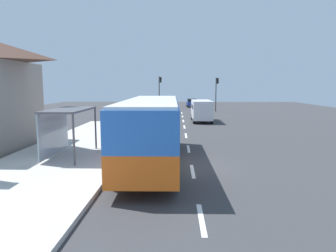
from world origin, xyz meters
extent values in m
cube|color=#38383A|center=(0.00, 14.00, -0.02)|extent=(56.00, 92.00, 0.04)
cube|color=beige|center=(-6.40, 2.00, 0.09)|extent=(6.20, 30.00, 0.18)
cube|color=silver|center=(0.25, -6.00, 0.01)|extent=(0.16, 2.20, 0.01)
cube|color=silver|center=(0.25, -1.00, 0.01)|extent=(0.16, 2.20, 0.01)
cube|color=silver|center=(0.25, 4.00, 0.01)|extent=(0.16, 2.20, 0.01)
cube|color=silver|center=(0.25, 9.00, 0.01)|extent=(0.16, 2.20, 0.01)
cube|color=silver|center=(0.25, 14.00, 0.01)|extent=(0.16, 2.20, 0.01)
cube|color=silver|center=(0.25, 19.00, 0.01)|extent=(0.16, 2.20, 0.01)
cube|color=silver|center=(0.25, 24.00, 0.01)|extent=(0.16, 2.20, 0.01)
cube|color=silver|center=(0.25, 29.00, 0.01)|extent=(0.16, 2.20, 0.01)
cube|color=orange|center=(-1.70, 0.42, 1.07)|extent=(2.65, 11.03, 1.15)
cube|color=blue|center=(-1.70, 0.42, 2.38)|extent=(2.65, 11.03, 1.45)
cube|color=silver|center=(-1.70, 0.42, 3.15)|extent=(2.52, 10.81, 0.12)
cube|color=black|center=(-1.77, 5.87, 2.30)|extent=(2.30, 0.15, 1.22)
cube|color=black|center=(-2.90, -0.10, 2.30)|extent=(0.19, 8.58, 1.10)
cylinder|color=black|center=(-2.88, 4.30, 0.50)|extent=(0.29, 1.00, 1.00)
cylinder|color=black|center=(-0.62, 4.33, 0.50)|extent=(0.29, 1.00, 1.00)
cylinder|color=black|center=(-2.78, -3.30, 0.50)|extent=(0.29, 1.00, 1.00)
cylinder|color=black|center=(-0.52, -3.27, 0.50)|extent=(0.29, 1.00, 1.00)
cube|color=silver|center=(2.20, 18.53, 1.32)|extent=(2.02, 5.21, 1.96)
cube|color=black|center=(2.20, 18.53, 1.66)|extent=(2.05, 3.13, 0.44)
cylinder|color=black|center=(3.11, 16.53, 0.34)|extent=(0.22, 0.68, 0.68)
cylinder|color=black|center=(1.31, 16.53, 0.34)|extent=(0.22, 0.68, 0.68)
cylinder|color=black|center=(3.09, 20.53, 0.34)|extent=(0.22, 0.68, 0.68)
cylinder|color=black|center=(1.29, 20.53, 0.34)|extent=(0.22, 0.68, 0.68)
cube|color=navy|center=(2.30, 41.74, 0.62)|extent=(1.92, 4.45, 0.60)
cube|color=black|center=(2.29, 41.94, 1.22)|extent=(1.65, 2.42, 0.60)
cylinder|color=black|center=(3.16, 40.26, 0.32)|extent=(0.22, 0.65, 0.64)
cylinder|color=black|center=(1.52, 40.21, 0.32)|extent=(0.22, 0.65, 0.64)
cylinder|color=black|center=(3.08, 43.26, 0.32)|extent=(0.22, 0.65, 0.64)
cylinder|color=black|center=(1.44, 43.21, 0.32)|extent=(0.22, 0.65, 0.64)
cylinder|color=red|center=(-4.20, 2.11, 0.66)|extent=(0.52, 0.52, 0.95)
cylinder|color=blue|center=(-4.20, 2.81, 0.66)|extent=(0.52, 0.52, 0.95)
cylinder|color=orange|center=(-4.20, 3.51, 0.66)|extent=(0.52, 0.52, 0.95)
cylinder|color=#2D2D2D|center=(5.40, 31.61, 2.56)|extent=(0.14, 0.14, 5.11)
cube|color=black|center=(5.62, 31.61, 4.61)|extent=(0.24, 0.28, 0.84)
sphere|color=red|center=(5.74, 31.61, 4.89)|extent=(0.16, 0.16, 0.16)
sphere|color=#3C2C03|center=(5.74, 31.61, 4.61)|extent=(0.16, 0.16, 0.16)
sphere|color=black|center=(5.74, 31.61, 4.33)|extent=(0.16, 0.16, 0.16)
cylinder|color=#2D2D2D|center=(-3.20, 32.41, 2.64)|extent=(0.14, 0.14, 5.29)
cube|color=black|center=(-2.98, 32.41, 4.79)|extent=(0.24, 0.28, 0.84)
sphere|color=#360606|center=(-2.86, 32.41, 5.07)|extent=(0.16, 0.16, 0.16)
sphere|color=#3C2C03|center=(-2.86, 32.41, 4.79)|extent=(0.16, 0.16, 0.16)
sphere|color=green|center=(-2.86, 32.41, 4.51)|extent=(0.16, 0.16, 0.16)
cube|color=#4C4C51|center=(-6.10, 1.16, 2.63)|extent=(1.80, 4.00, 0.10)
cube|color=#8CA5B2|center=(-6.95, 1.16, 1.43)|extent=(0.06, 3.80, 2.30)
cylinder|color=#4C4C51|center=(-5.25, -0.74, 1.40)|extent=(0.10, 0.10, 2.44)
cylinder|color=#4C4C51|center=(-5.25, 3.06, 1.40)|extent=(0.10, 0.10, 2.44)
camera|label=1|loc=(-0.48, -14.45, 3.87)|focal=32.46mm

